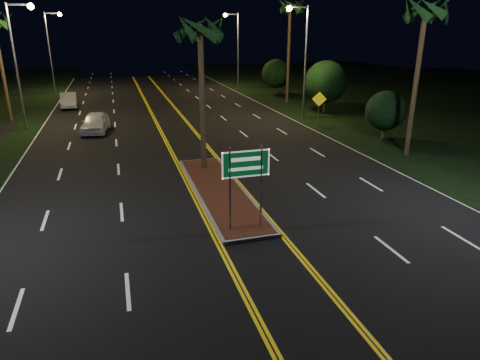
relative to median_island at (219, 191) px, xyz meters
name	(u,v)px	position (x,y,z in m)	size (l,w,h in m)	color
ground	(271,268)	(0.00, -7.00, -0.08)	(120.00, 120.00, 0.00)	black
grass_right	(459,103)	(30.00, 18.00, -0.08)	(40.00, 110.00, 0.01)	black
median_island	(219,191)	(0.00, 0.00, 0.00)	(2.25, 10.25, 0.17)	gray
highway_sign	(246,172)	(0.00, -4.20, 2.32)	(1.80, 0.08, 3.20)	gray
streetlight_left_mid	(19,52)	(-10.61, 17.00, 5.57)	(1.91, 0.44, 9.00)	gray
streetlight_left_far	(52,43)	(-10.61, 37.00, 5.57)	(1.91, 0.44, 9.00)	gray
streetlight_right_mid	(302,50)	(10.61, 15.00, 5.57)	(1.91, 0.44, 9.00)	gray
streetlight_right_far	(235,42)	(10.61, 35.00, 5.57)	(1.91, 0.44, 9.00)	gray
palm_median	(200,29)	(0.00, 3.50, 7.19)	(2.40, 2.40, 8.30)	#382819
palm_right_near	(426,11)	(12.50, 3.00, 8.13)	(2.40, 2.40, 9.30)	#382819
palm_right_far	(290,8)	(12.80, 23.00, 9.06)	(2.40, 2.40, 10.30)	#382819
shrub_near	(385,111)	(13.50, 7.00, 1.86)	(2.70, 2.70, 3.30)	#382819
shrub_mid	(326,82)	(14.00, 17.00, 2.64)	(3.78, 3.78, 4.62)	#382819
shrub_far	(276,74)	(13.80, 29.00, 2.25)	(3.24, 3.24, 3.96)	#382819
car_near	(95,121)	(-5.88, 14.73, 0.75)	(2.15, 5.01, 1.67)	white
car_far	(68,99)	(-8.64, 26.45, 0.72)	(2.07, 4.83, 1.61)	silver
warning_sign	(319,104)	(10.89, 11.90, 1.68)	(1.04, 0.49, 2.69)	gray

